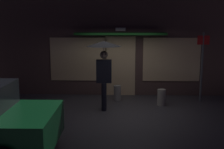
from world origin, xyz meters
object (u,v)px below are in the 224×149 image
street_sign_post (202,63)px  sidewalk_bollard_2 (161,97)px  person_with_umbrella (104,58)px  sidewalk_bollard (117,93)px

street_sign_post → sidewalk_bollard_2: 1.83m
person_with_umbrella → sidewalk_bollard: bearing=-111.2°
street_sign_post → sidewalk_bollard: bearing=179.4°
person_with_umbrella → sidewalk_bollard: person_with_umbrella is taller
sidewalk_bollard → street_sign_post: bearing=-0.6°
person_with_umbrella → street_sign_post: bearing=-163.2°
person_with_umbrella → sidewalk_bollard: 1.79m
sidewalk_bollard → sidewalk_bollard_2: (1.45, -0.53, -0.00)m
person_with_umbrella → sidewalk_bollard: (0.40, 1.09, -1.36)m
street_sign_post → sidewalk_bollard_2: street_sign_post is taller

